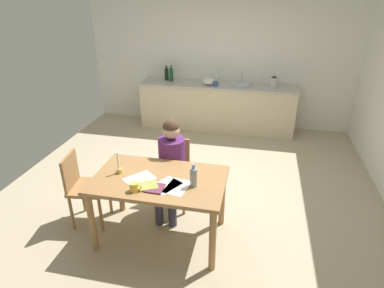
# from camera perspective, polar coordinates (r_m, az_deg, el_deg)

# --- Properties ---
(ground_plane) EXTENTS (5.20, 5.20, 0.04)m
(ground_plane) POSITION_cam_1_polar(r_m,az_deg,el_deg) (4.62, 0.18, -7.94)
(ground_plane) COLOR tan
(wall_back) EXTENTS (5.20, 0.12, 2.60)m
(wall_back) POSITION_cam_1_polar(r_m,az_deg,el_deg) (6.53, 5.11, 14.68)
(wall_back) COLOR silver
(wall_back) RESTS_ON ground
(kitchen_counter) EXTENTS (2.99, 0.64, 0.90)m
(kitchen_counter) POSITION_cam_1_polar(r_m,az_deg,el_deg) (6.41, 4.39, 6.61)
(kitchen_counter) COLOR beige
(kitchen_counter) RESTS_ON ground
(dining_table) EXTENTS (1.38, 0.83, 0.76)m
(dining_table) POSITION_cam_1_polar(r_m,az_deg,el_deg) (3.45, -5.75, -7.59)
(dining_table) COLOR #9E7042
(dining_table) RESTS_ON ground
(chair_at_table) EXTENTS (0.42, 0.42, 0.87)m
(chair_at_table) POSITION_cam_1_polar(r_m,az_deg,el_deg) (4.08, -3.22, -4.59)
(chair_at_table) COLOR #9E7042
(chair_at_table) RESTS_ON ground
(person_seated) EXTENTS (0.33, 0.60, 1.19)m
(person_seated) POSITION_cam_1_polar(r_m,az_deg,el_deg) (3.86, -3.79, -3.19)
(person_seated) COLOR #592666
(person_seated) RESTS_ON ground
(chair_side_empty) EXTENTS (0.45, 0.45, 0.88)m
(chair_side_empty) POSITION_cam_1_polar(r_m,az_deg,el_deg) (3.96, -18.64, -6.95)
(chair_side_empty) COLOR #9E7042
(chair_side_empty) RESTS_ON ground
(coffee_mug) EXTENTS (0.12, 0.08, 0.09)m
(coffee_mug) POSITION_cam_1_polar(r_m,az_deg,el_deg) (3.21, -10.16, -7.45)
(coffee_mug) COLOR #F2CC4C
(coffee_mug) RESTS_ON dining_table
(candlestick) EXTENTS (0.06, 0.06, 0.24)m
(candlestick) POSITION_cam_1_polar(r_m,az_deg,el_deg) (3.53, -12.77, -4.03)
(candlestick) COLOR gold
(candlestick) RESTS_ON dining_table
(book_magazine) EXTENTS (0.17, 0.18, 0.02)m
(book_magazine) POSITION_cam_1_polar(r_m,az_deg,el_deg) (3.23, -6.54, -7.72)
(book_magazine) COLOR brown
(book_magazine) RESTS_ON dining_table
(book_cookery) EXTENTS (0.25, 0.24, 0.02)m
(book_cookery) POSITION_cam_1_polar(r_m,az_deg,el_deg) (3.28, -7.78, -7.28)
(book_cookery) COLOR #979945
(book_cookery) RESTS_ON dining_table
(paper_letter) EXTENTS (0.33, 0.36, 0.00)m
(paper_letter) POSITION_cam_1_polar(r_m,az_deg,el_deg) (3.28, -4.63, -7.27)
(paper_letter) COLOR white
(paper_letter) RESTS_ON dining_table
(paper_bill) EXTENTS (0.26, 0.33, 0.00)m
(paper_bill) POSITION_cam_1_polar(r_m,az_deg,el_deg) (3.25, -2.62, -7.54)
(paper_bill) COLOR white
(paper_bill) RESTS_ON dining_table
(paper_envelope) EXTENTS (0.35, 0.36, 0.00)m
(paper_envelope) POSITION_cam_1_polar(r_m,az_deg,el_deg) (3.42, -9.24, -6.03)
(paper_envelope) COLOR white
(paper_envelope) RESTS_ON dining_table
(wine_bottle_on_table) EXTENTS (0.07, 0.07, 0.24)m
(wine_bottle_on_table) POSITION_cam_1_polar(r_m,az_deg,el_deg) (3.20, 0.27, -5.82)
(wine_bottle_on_table) COLOR #8C999E
(wine_bottle_on_table) RESTS_ON dining_table
(sink_unit) EXTENTS (0.36, 0.36, 0.24)m
(sink_unit) POSITION_cam_1_polar(r_m,az_deg,el_deg) (6.23, 8.64, 10.38)
(sink_unit) COLOR #B2B7BC
(sink_unit) RESTS_ON kitchen_counter
(bottle_oil) EXTENTS (0.08, 0.08, 0.28)m
(bottle_oil) POSITION_cam_1_polar(r_m,az_deg,el_deg) (6.54, -4.50, 12.20)
(bottle_oil) COLOR black
(bottle_oil) RESTS_ON kitchen_counter
(bottle_vinegar) EXTENTS (0.08, 0.08, 0.30)m
(bottle_vinegar) POSITION_cam_1_polar(r_m,az_deg,el_deg) (6.45, -3.67, 12.12)
(bottle_vinegar) COLOR #194C23
(bottle_vinegar) RESTS_ON kitchen_counter
(mixing_bowl) EXTENTS (0.26, 0.26, 0.12)m
(mixing_bowl) POSITION_cam_1_polar(r_m,az_deg,el_deg) (6.22, 3.10, 10.95)
(mixing_bowl) COLOR white
(mixing_bowl) RESTS_ON kitchen_counter
(stovetop_kettle) EXTENTS (0.18, 0.18, 0.22)m
(stovetop_kettle) POSITION_cam_1_polar(r_m,az_deg,el_deg) (6.20, 14.20, 10.55)
(stovetop_kettle) COLOR #B7BABF
(stovetop_kettle) RESTS_ON kitchen_counter
(wine_glass_near_sink) EXTENTS (0.07, 0.07, 0.15)m
(wine_glass_near_sink) POSITION_cam_1_polar(r_m,az_deg,el_deg) (6.38, 5.29, 11.73)
(wine_glass_near_sink) COLOR silver
(wine_glass_near_sink) RESTS_ON kitchen_counter
(wine_glass_by_kettle) EXTENTS (0.07, 0.07, 0.15)m
(wine_glass_by_kettle) POSITION_cam_1_polar(r_m,az_deg,el_deg) (6.40, 4.38, 11.79)
(wine_glass_by_kettle) COLOR silver
(wine_glass_by_kettle) RESTS_ON kitchen_counter
(wine_glass_back_left) EXTENTS (0.07, 0.07, 0.15)m
(wine_glass_back_left) POSITION_cam_1_polar(r_m,az_deg,el_deg) (6.41, 3.18, 11.86)
(wine_glass_back_left) COLOR silver
(wine_glass_back_left) RESTS_ON kitchen_counter
(wine_glass_back_right) EXTENTS (0.07, 0.07, 0.15)m
(wine_glass_back_right) POSITION_cam_1_polar(r_m,az_deg,el_deg) (6.42, 2.85, 11.88)
(wine_glass_back_right) COLOR silver
(wine_glass_back_right) RESTS_ON kitchen_counter
(teacup_on_counter) EXTENTS (0.13, 0.09, 0.09)m
(teacup_on_counter) POSITION_cam_1_polar(r_m,az_deg,el_deg) (6.12, 4.14, 10.56)
(teacup_on_counter) COLOR #33598C
(teacup_on_counter) RESTS_ON kitchen_counter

